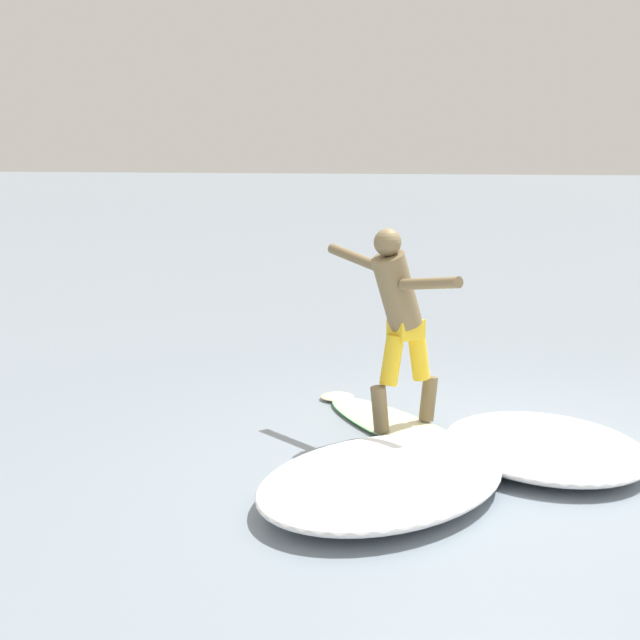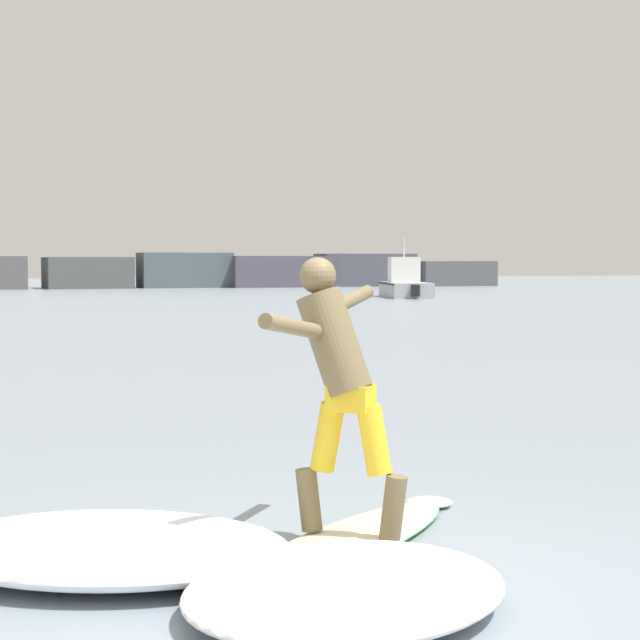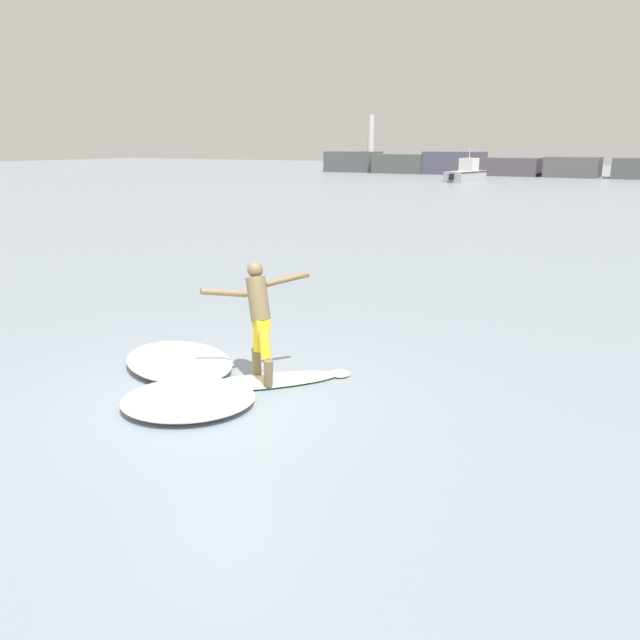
# 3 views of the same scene
# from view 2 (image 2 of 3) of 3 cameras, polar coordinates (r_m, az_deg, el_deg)

# --- Properties ---
(ground_plane) EXTENTS (200.00, 200.00, 0.00)m
(ground_plane) POSITION_cam_2_polar(r_m,az_deg,el_deg) (5.98, 0.73, -13.60)
(ground_plane) COLOR gray
(rock_jetty_breakwater) EXTENTS (60.47, 4.70, 6.38)m
(rock_jetty_breakwater) POSITION_cam_2_polar(r_m,az_deg,el_deg) (67.48, -15.56, 2.51)
(rock_jetty_breakwater) COLOR #525353
(rock_jetty_breakwater) RESTS_ON ground
(surfboard) EXTENTS (2.12, 2.03, 0.20)m
(surfboard) POSITION_cam_2_polar(r_m,az_deg,el_deg) (6.68, 1.81, -11.54)
(surfboard) COLOR beige
(surfboard) RESTS_ON ground
(surfer) EXTENTS (1.08, 1.30, 1.69)m
(surfer) POSITION_cam_2_polar(r_m,az_deg,el_deg) (6.49, 0.93, -2.77)
(surfer) COLOR brown
(surfer) RESTS_ON surfboard
(fishing_boat_near_jetty) EXTENTS (2.76, 5.69, 2.78)m
(fishing_boat_near_jetty) POSITION_cam_2_polar(r_m,az_deg,el_deg) (50.26, 4.55, 1.87)
(fishing_boat_near_jetty) COLOR #ABB2B8
(fishing_boat_near_jetty) RESTS_ON ground
(wave_foam_at_tail) EXTENTS (2.27, 2.19, 0.22)m
(wave_foam_at_tail) POSITION_cam_2_polar(r_m,az_deg,el_deg) (5.43, 1.40, -14.13)
(wave_foam_at_tail) COLOR white
(wave_foam_at_tail) RESTS_ON ground
(wave_foam_at_nose) EXTENTS (2.49, 2.18, 0.25)m
(wave_foam_at_nose) POSITION_cam_2_polar(r_m,az_deg,el_deg) (6.23, -11.30, -11.79)
(wave_foam_at_nose) COLOR white
(wave_foam_at_nose) RESTS_ON ground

